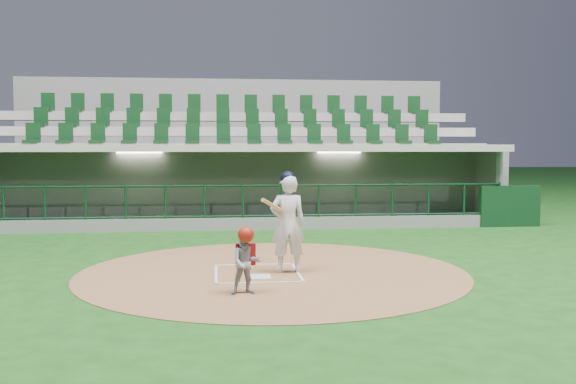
% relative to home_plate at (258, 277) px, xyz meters
% --- Properties ---
extents(ground, '(120.00, 120.00, 0.00)m').
position_rel_home_plate_xyz_m(ground, '(0.00, 0.70, -0.02)').
color(ground, '#144313').
rests_on(ground, ground).
extents(dirt_circle, '(7.20, 7.20, 0.01)m').
position_rel_home_plate_xyz_m(dirt_circle, '(0.30, 0.50, -0.02)').
color(dirt_circle, brown).
rests_on(dirt_circle, ground).
extents(home_plate, '(0.43, 0.43, 0.02)m').
position_rel_home_plate_xyz_m(home_plate, '(0.00, 0.00, 0.00)').
color(home_plate, silver).
rests_on(home_plate, dirt_circle).
extents(batter_box_chalk, '(1.55, 1.80, 0.01)m').
position_rel_home_plate_xyz_m(batter_box_chalk, '(0.00, 0.40, -0.00)').
color(batter_box_chalk, silver).
rests_on(batter_box_chalk, ground).
extents(dugout_structure, '(16.40, 3.70, 3.00)m').
position_rel_home_plate_xyz_m(dugout_structure, '(0.08, 8.54, 0.93)').
color(dugout_structure, slate).
rests_on(dugout_structure, ground).
extents(seating_deck, '(17.00, 6.72, 5.15)m').
position_rel_home_plate_xyz_m(seating_deck, '(0.00, 11.61, 1.40)').
color(seating_deck, slate).
rests_on(seating_deck, ground).
extents(batter, '(0.87, 0.86, 1.88)m').
position_rel_home_plate_xyz_m(batter, '(0.57, 0.42, 0.93)').
color(batter, silver).
rests_on(batter, dirt_circle).
extents(catcher, '(0.52, 0.42, 1.07)m').
position_rel_home_plate_xyz_m(catcher, '(-0.28, -1.24, 0.53)').
color(catcher, '#939399').
rests_on(catcher, dirt_circle).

